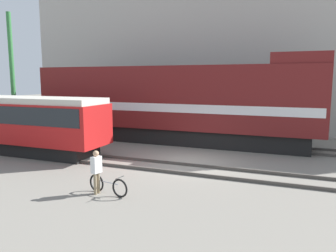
# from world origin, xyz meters

# --- Properties ---
(ground_plane) EXTENTS (120.00, 120.00, 0.00)m
(ground_plane) POSITION_xyz_m (0.00, 0.00, 0.00)
(ground_plane) COLOR gray
(track_near) EXTENTS (60.00, 1.50, 0.14)m
(track_near) POSITION_xyz_m (0.00, -1.26, 0.07)
(track_near) COLOR #47423D
(track_near) RESTS_ON ground
(track_far) EXTENTS (60.00, 1.51, 0.14)m
(track_far) POSITION_xyz_m (0.00, 4.75, 0.07)
(track_far) COLOR #47423D
(track_far) RESTS_ON ground
(building_backdrop) EXTENTS (35.62, 6.00, 11.34)m
(building_backdrop) POSITION_xyz_m (0.00, 13.01, 5.67)
(building_backdrop) COLOR #B7B2A8
(building_backdrop) RESTS_ON ground
(freight_locomotive) EXTENTS (18.24, 3.04, 5.43)m
(freight_locomotive) POSITION_xyz_m (-2.60, 4.75, 2.54)
(freight_locomotive) COLOR black
(freight_locomotive) RESTS_ON ground
(streetcar) EXTENTS (10.69, 2.54, 3.09)m
(streetcar) POSITION_xyz_m (-9.50, -1.26, 1.76)
(streetcar) COLOR black
(streetcar) RESTS_ON ground
(bicycle) EXTENTS (1.73, 0.50, 0.72)m
(bicycle) POSITION_xyz_m (-1.20, -5.23, 0.33)
(bicycle) COLOR black
(bicycle) RESTS_ON ground
(person) EXTENTS (0.28, 0.39, 1.57)m
(person) POSITION_xyz_m (-1.61, -5.31, 0.94)
(person) COLOR #8C7A5B
(person) RESTS_ON ground
(utility_pole_left) EXTENTS (0.29, 0.29, 8.34)m
(utility_pole_left) POSITION_xyz_m (-12.80, 1.75, 4.17)
(utility_pole_left) COLOR #2D7238
(utility_pole_left) RESTS_ON ground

